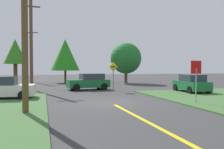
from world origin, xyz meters
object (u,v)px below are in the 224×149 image
at_px(direction_sign, 113,73).
at_px(oak_tree_right, 15,52).
at_px(car_approaching_junction, 89,82).
at_px(utility_pole_far, 32,55).
at_px(oak_tree_left, 65,55).
at_px(car_on_crossroad, 192,84).
at_px(utility_pole_mid, 31,44).
at_px(parked_car_near_building, 3,88).
at_px(utility_pole_near, 25,19).
at_px(stop_sign, 196,73).
at_px(pine_tree_center, 126,58).

bearing_deg(direction_sign, oak_tree_right, 135.08).
bearing_deg(oak_tree_right, car_approaching_junction, -43.61).
bearing_deg(direction_sign, utility_pole_far, 115.82).
bearing_deg(oak_tree_left, car_on_crossroad, -60.30).
bearing_deg(oak_tree_right, utility_pole_mid, -70.88).
height_order(parked_car_near_building, utility_pole_near, utility_pole_near).
bearing_deg(oak_tree_left, oak_tree_right, -146.42).
bearing_deg(car_on_crossroad, stop_sign, 152.61).
relative_size(utility_pole_mid, direction_sign, 3.26).
xyz_separation_m(direction_sign, oak_tree_left, (-3.23, 13.69, 2.35)).
height_order(utility_pole_near, utility_pole_mid, utility_pole_mid).
bearing_deg(oak_tree_right, utility_pole_near, -82.82).
relative_size(utility_pole_near, pine_tree_center, 1.56).
height_order(parked_car_near_building, pine_tree_center, pine_tree_center).
height_order(car_on_crossroad, oak_tree_left, oak_tree_left).
distance_m(car_on_crossroad, direction_sign, 7.12).
height_order(parked_car_near_building, oak_tree_right, oak_tree_right).
distance_m(stop_sign, utility_pole_mid, 16.17).
relative_size(utility_pole_mid, oak_tree_right, 1.59).
bearing_deg(direction_sign, utility_pole_mid, 155.07).
distance_m(stop_sign, parked_car_near_building, 13.06).
distance_m(car_on_crossroad, oak_tree_right, 20.54).
bearing_deg(direction_sign, pine_tree_center, 64.90).
relative_size(utility_pole_near, oak_tree_left, 1.41).
distance_m(stop_sign, pine_tree_center, 19.57).
relative_size(stop_sign, pine_tree_center, 0.46).
relative_size(car_on_crossroad, direction_sign, 1.43).
bearing_deg(utility_pole_far, utility_pole_mid, -87.84).
xyz_separation_m(parked_car_near_building, car_approaching_junction, (7.17, 5.58, 0.00)).
bearing_deg(stop_sign, direction_sign, -79.65).
bearing_deg(utility_pole_near, car_on_crossroad, 25.27).
relative_size(car_on_crossroad, oak_tree_left, 0.62).
xyz_separation_m(direction_sign, oak_tree_right, (-9.54, 9.51, 2.38)).
bearing_deg(utility_pole_mid, car_on_crossroad, -25.43).
bearing_deg(utility_pole_near, car_approaching_junction, 65.79).
relative_size(parked_car_near_building, utility_pole_far, 0.53).
relative_size(parked_car_near_building, direction_sign, 1.55).
distance_m(stop_sign, oak_tree_left, 23.38).
relative_size(direction_sign, pine_tree_center, 0.48).
distance_m(car_on_crossroad, car_approaching_junction, 9.80).
height_order(utility_pole_near, oak_tree_right, utility_pole_near).
bearing_deg(oak_tree_left, direction_sign, -76.72).
relative_size(car_approaching_junction, utility_pole_near, 0.48).
relative_size(parked_car_near_building, utility_pole_near, 0.48).
bearing_deg(utility_pole_mid, utility_pole_near, -88.71).
relative_size(stop_sign, utility_pole_far, 0.33).
height_order(utility_pole_near, pine_tree_center, utility_pole_near).
bearing_deg(utility_pole_mid, oak_tree_left, 67.67).
xyz_separation_m(utility_pole_mid, pine_tree_center, (12.40, 7.13, -1.06)).
bearing_deg(utility_pole_near, pine_tree_center, 58.88).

